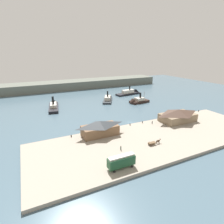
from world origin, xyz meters
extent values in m
plane|color=#476070|center=(0.00, 0.00, 0.00)|extent=(320.00, 320.00, 0.00)
cube|color=#9E9384|center=(0.00, -22.00, 0.60)|extent=(110.00, 36.00, 1.20)
cube|color=gray|center=(0.00, -3.60, 0.50)|extent=(110.00, 0.80, 1.00)
cube|color=brown|center=(-22.02, -9.08, 3.44)|extent=(16.13, 7.89, 4.47)
pyramid|color=#33383D|center=(-22.02, -9.08, 6.79)|extent=(16.45, 8.28, 2.24)
cube|color=#847056|center=(22.56, -11.27, 3.25)|extent=(18.62, 10.76, 4.11)
pyramid|color=#473328|center=(22.56, -11.27, 6.55)|extent=(18.99, 11.30, 2.49)
cube|color=#1E4C2D|center=(-25.22, -35.23, 3.69)|extent=(9.21, 2.79, 3.17)
cube|color=beige|center=(-25.22, -35.23, 5.52)|extent=(8.84, 1.96, 0.50)
cylinder|color=black|center=(-22.00, -33.84, 1.65)|extent=(0.90, 0.18, 0.90)
cylinder|color=black|center=(-22.00, -36.63, 1.65)|extent=(0.90, 0.18, 0.90)
cylinder|color=black|center=(-28.44, -33.84, 1.65)|extent=(0.90, 0.18, 0.90)
cylinder|color=black|center=(-28.44, -36.63, 1.65)|extent=(0.90, 0.18, 0.90)
cube|color=brown|center=(-6.49, -27.05, 2.05)|extent=(3.19, 1.42, 0.50)
cylinder|color=#4C3828|center=(-7.45, -26.34, 1.80)|extent=(1.20, 0.10, 1.20)
cylinder|color=#4C3828|center=(-7.45, -27.76, 1.80)|extent=(1.20, 0.10, 1.20)
ellipsoid|color=#473323|center=(-3.49, -27.05, 2.30)|extent=(2.00, 0.70, 0.90)
ellipsoid|color=#473323|center=(-2.39, -27.05, 2.85)|extent=(0.70, 0.32, 0.44)
cylinder|color=#473323|center=(-2.89, -26.85, 1.70)|extent=(0.16, 0.16, 1.00)
cylinder|color=#473323|center=(-2.89, -27.25, 1.70)|extent=(0.16, 0.16, 1.00)
cylinder|color=#473323|center=(-4.09, -26.85, 1.70)|extent=(0.16, 0.16, 1.00)
cylinder|color=#473323|center=(-4.09, -27.25, 1.70)|extent=(0.16, 0.16, 1.00)
cylinder|color=#232328|center=(7.86, -8.42, 1.85)|extent=(0.38, 0.38, 1.29)
sphere|color=#CCA889|center=(7.86, -8.42, 2.61)|extent=(0.24, 0.24, 0.24)
cylinder|color=#3D4C42|center=(-19.87, -25.02, 1.96)|extent=(0.44, 0.44, 1.51)
sphere|color=#CCA889|center=(-19.87, -25.02, 2.85)|extent=(0.28, 0.28, 0.28)
cylinder|color=black|center=(-34.44, -5.53, 1.65)|extent=(0.44, 0.44, 0.90)
cylinder|color=black|center=(-3.79, -5.25, 1.65)|extent=(0.44, 0.44, 0.90)
cylinder|color=black|center=(3.79, -5.40, 1.65)|extent=(0.44, 0.44, 0.90)
cylinder|color=black|center=(46.81, -4.89, 1.65)|extent=(0.44, 0.44, 0.90)
cube|color=black|center=(33.25, 60.04, 0.69)|extent=(23.47, 9.71, 1.38)
cone|color=black|center=(44.56, 61.47, 0.69)|extent=(4.85, 6.67, 6.21)
cube|color=silver|center=(33.25, 60.04, 2.87)|extent=(11.82, 5.21, 2.97)
cylinder|color=black|center=(35.15, 60.28, 6.10)|extent=(1.19, 1.19, 3.50)
cube|color=black|center=(-34.16, 44.96, 0.82)|extent=(9.76, 23.50, 1.63)
cone|color=black|center=(-32.26, 56.21, 0.82)|extent=(6.04, 4.96, 5.43)
cube|color=silver|center=(-34.16, 44.96, 2.70)|extent=(5.60, 10.65, 2.13)
cylinder|color=black|center=(-34.20, 44.72, 6.21)|extent=(1.38, 1.38, 4.88)
cylinder|color=brown|center=(-35.30, 38.22, 3.98)|extent=(0.24, 0.24, 4.69)
cube|color=#23282D|center=(7.40, 47.31, 0.61)|extent=(14.88, 20.39, 1.23)
cone|color=#23282D|center=(12.05, 56.01, 0.61)|extent=(6.69, 5.82, 5.69)
cube|color=beige|center=(7.40, 47.31, 2.57)|extent=(8.32, 10.60, 2.69)
cylinder|color=black|center=(7.01, 46.58, 6.02)|extent=(1.06, 1.06, 4.23)
cube|color=black|center=(27.51, 32.94, 0.84)|extent=(15.52, 8.30, 1.69)
cone|color=black|center=(20.10, 32.18, 0.84)|extent=(3.29, 6.37, 6.13)
cube|color=beige|center=(27.51, 32.94, 2.73)|extent=(7.10, 5.63, 2.08)
cylinder|color=black|center=(28.26, 33.01, 5.65)|extent=(1.43, 1.43, 3.75)
cylinder|color=brown|center=(31.96, 33.39, 4.86)|extent=(0.24, 0.24, 6.36)
cube|color=#60665B|center=(0.00, 110.00, 4.00)|extent=(180.00, 24.00, 8.00)
camera|label=1|loc=(-50.13, -79.98, 37.65)|focal=29.38mm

